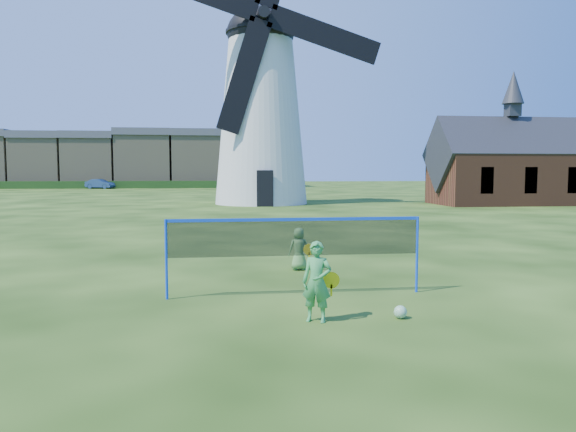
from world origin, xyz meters
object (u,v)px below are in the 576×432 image
(player_boy, at_px, (299,249))
(chapel, at_px, (511,167))
(windmill, at_px, (261,106))
(car_right, at_px, (100,184))
(badminton_net, at_px, (295,239))
(play_ball, at_px, (400,312))
(player_girl, at_px, (317,282))

(player_boy, bearing_deg, chapel, -133.20)
(windmill, height_order, player_boy, windmill)
(windmill, bearing_deg, car_right, 117.78)
(windmill, distance_m, badminton_net, 30.59)
(player_boy, height_order, car_right, car_right)
(badminton_net, bearing_deg, windmill, 86.79)
(chapel, xyz_separation_m, play_ball, (-18.08, -28.95, -2.58))
(play_ball, bearing_deg, car_right, 105.42)
(player_girl, bearing_deg, car_right, 127.43)
(player_girl, distance_m, play_ball, 1.53)
(player_girl, height_order, player_boy, player_girl)
(player_boy, xyz_separation_m, play_ball, (1.03, -4.68, -0.42))
(chapel, relative_size, play_ball, 51.41)
(badminton_net, bearing_deg, chapel, 54.08)
(player_girl, distance_m, car_right, 69.72)
(badminton_net, relative_size, player_boy, 4.76)
(chapel, relative_size, player_boy, 10.66)
(badminton_net, bearing_deg, car_right, 104.62)
(player_boy, bearing_deg, play_ball, 97.41)
(windmill, distance_m, play_ball, 32.63)
(windmill, bearing_deg, badminton_net, -93.21)
(chapel, xyz_separation_m, badminton_net, (-19.59, -27.05, -1.55))
(player_girl, xyz_separation_m, play_ball, (1.43, 0.01, -0.55))
(chapel, height_order, player_boy, chapel)
(chapel, height_order, play_ball, chapel)
(windmill, xyz_separation_m, play_ball, (-0.17, -31.87, -7.00))
(badminton_net, height_order, play_ball, badminton_net)
(badminton_net, xyz_separation_m, player_boy, (0.48, 2.78, -0.61))
(player_boy, relative_size, car_right, 0.27)
(badminton_net, height_order, player_girl, badminton_net)
(chapel, xyz_separation_m, player_girl, (-19.51, -28.97, -2.03))
(windmill, height_order, chapel, windmill)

